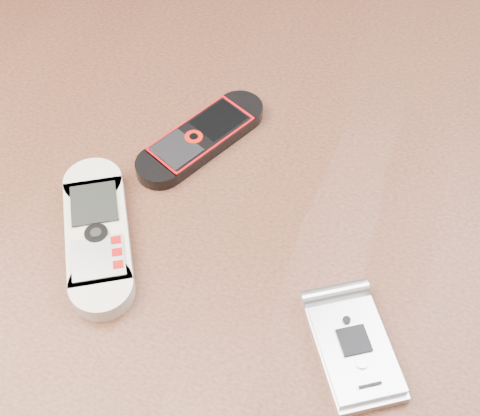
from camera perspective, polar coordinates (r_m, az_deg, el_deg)
name	(u,v)px	position (r m, az deg, el deg)	size (l,w,h in m)	color
table	(235,280)	(0.64, -0.43, -6.17)	(1.20, 0.80, 0.75)	black
nokia_white	(97,233)	(0.54, -12.07, -2.13)	(0.05, 0.15, 0.02)	beige
nokia_black_red	(201,138)	(0.59, -3.33, 6.02)	(0.04, 0.14, 0.01)	black
motorola_razr	(354,348)	(0.48, 9.70, -11.69)	(0.05, 0.10, 0.02)	silver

